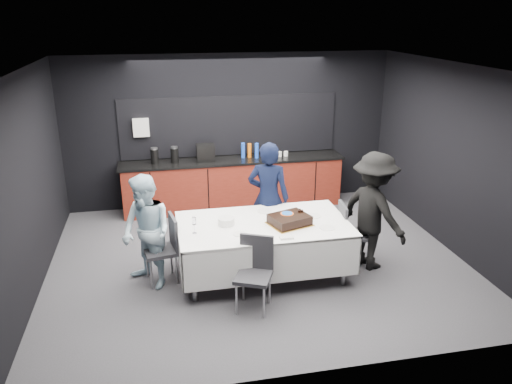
{
  "coord_description": "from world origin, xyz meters",
  "views": [
    {
      "loc": [
        -1.35,
        -6.48,
        3.51
      ],
      "look_at": [
        0.0,
        0.1,
        1.05
      ],
      "focal_mm": 35.0,
      "sensor_mm": 36.0,
      "label": 1
    }
  ],
  "objects_px": {
    "champagne_flute": "(194,222)",
    "person_left": "(147,232)",
    "party_table": "(263,232)",
    "person_center": "(268,198)",
    "chair_right": "(349,229)",
    "person_right": "(373,211)",
    "cake_assembly": "(290,220)",
    "plate_stack": "(226,221)",
    "chair_near": "(255,268)",
    "chair_left": "(166,244)"
  },
  "relations": [
    {
      "from": "champagne_flute",
      "to": "person_left",
      "type": "relative_size",
      "value": 0.15
    },
    {
      "from": "party_table",
      "to": "person_center",
      "type": "distance_m",
      "value": 0.8
    },
    {
      "from": "chair_right",
      "to": "person_left",
      "type": "distance_m",
      "value": 2.85
    },
    {
      "from": "person_left",
      "to": "person_right",
      "type": "height_order",
      "value": "person_right"
    },
    {
      "from": "cake_assembly",
      "to": "plate_stack",
      "type": "bearing_deg",
      "value": 169.23
    },
    {
      "from": "person_center",
      "to": "person_left",
      "type": "distance_m",
      "value": 1.93
    },
    {
      "from": "plate_stack",
      "to": "chair_right",
      "type": "xyz_separation_m",
      "value": [
        1.79,
        0.02,
        -0.3
      ]
    },
    {
      "from": "cake_assembly",
      "to": "party_table",
      "type": "bearing_deg",
      "value": 161.4
    },
    {
      "from": "person_center",
      "to": "person_left",
      "type": "relative_size",
      "value": 1.11
    },
    {
      "from": "chair_near",
      "to": "person_left",
      "type": "xyz_separation_m",
      "value": [
        -1.28,
        0.79,
        0.24
      ]
    },
    {
      "from": "plate_stack",
      "to": "person_right",
      "type": "xyz_separation_m",
      "value": [
        2.07,
        -0.11,
        0.02
      ]
    },
    {
      "from": "champagne_flute",
      "to": "chair_right",
      "type": "xyz_separation_m",
      "value": [
        2.23,
        0.21,
        -0.4
      ]
    },
    {
      "from": "chair_right",
      "to": "person_left",
      "type": "bearing_deg",
      "value": -179.06
    },
    {
      "from": "plate_stack",
      "to": "person_left",
      "type": "height_order",
      "value": "person_left"
    },
    {
      "from": "champagne_flute",
      "to": "person_right",
      "type": "relative_size",
      "value": 0.13
    },
    {
      "from": "chair_left",
      "to": "person_center",
      "type": "bearing_deg",
      "value": 21.69
    },
    {
      "from": "party_table",
      "to": "chair_near",
      "type": "height_order",
      "value": "chair_near"
    },
    {
      "from": "chair_left",
      "to": "chair_near",
      "type": "height_order",
      "value": "same"
    },
    {
      "from": "chair_left",
      "to": "chair_near",
      "type": "distance_m",
      "value": 1.36
    },
    {
      "from": "chair_left",
      "to": "person_center",
      "type": "distance_m",
      "value": 1.71
    },
    {
      "from": "champagne_flute",
      "to": "person_center",
      "type": "distance_m",
      "value": 1.47
    },
    {
      "from": "cake_assembly",
      "to": "person_right",
      "type": "relative_size",
      "value": 0.38
    },
    {
      "from": "plate_stack",
      "to": "champagne_flute",
      "type": "distance_m",
      "value": 0.49
    },
    {
      "from": "plate_stack",
      "to": "chair_near",
      "type": "distance_m",
      "value": 0.89
    },
    {
      "from": "party_table",
      "to": "person_left",
      "type": "relative_size",
      "value": 1.5
    },
    {
      "from": "cake_assembly",
      "to": "person_center",
      "type": "bearing_deg",
      "value": 96.79
    },
    {
      "from": "chair_left",
      "to": "cake_assembly",
      "type": "bearing_deg",
      "value": -7.66
    },
    {
      "from": "champagne_flute",
      "to": "plate_stack",
      "type": "bearing_deg",
      "value": 22.96
    },
    {
      "from": "plate_stack",
      "to": "champagne_flute",
      "type": "xyz_separation_m",
      "value": [
        -0.44,
        -0.19,
        0.11
      ]
    },
    {
      "from": "chair_right",
      "to": "person_left",
      "type": "xyz_separation_m",
      "value": [
        -2.84,
        -0.05,
        0.24
      ]
    },
    {
      "from": "champagne_flute",
      "to": "chair_near",
      "type": "bearing_deg",
      "value": -42.78
    },
    {
      "from": "plate_stack",
      "to": "chair_near",
      "type": "bearing_deg",
      "value": -74.32
    },
    {
      "from": "party_table",
      "to": "champagne_flute",
      "type": "height_order",
      "value": "champagne_flute"
    },
    {
      "from": "champagne_flute",
      "to": "chair_left",
      "type": "xyz_separation_m",
      "value": [
        -0.37,
        0.25,
        -0.4
      ]
    },
    {
      "from": "chair_left",
      "to": "person_left",
      "type": "height_order",
      "value": "person_left"
    },
    {
      "from": "plate_stack",
      "to": "chair_left",
      "type": "distance_m",
      "value": 0.87
    },
    {
      "from": "person_center",
      "to": "person_right",
      "type": "xyz_separation_m",
      "value": [
        1.33,
        -0.79,
        -0.01
      ]
    },
    {
      "from": "person_center",
      "to": "chair_right",
      "type": "bearing_deg",
      "value": 170.35
    },
    {
      "from": "champagne_flute",
      "to": "person_left",
      "type": "height_order",
      "value": "person_left"
    },
    {
      "from": "chair_right",
      "to": "cake_assembly",
      "type": "bearing_deg",
      "value": -168.98
    },
    {
      "from": "party_table",
      "to": "person_right",
      "type": "relative_size",
      "value": 1.36
    },
    {
      "from": "plate_stack",
      "to": "person_center",
      "type": "relative_size",
      "value": 0.13
    },
    {
      "from": "cake_assembly",
      "to": "person_left",
      "type": "relative_size",
      "value": 0.42
    },
    {
      "from": "chair_near",
      "to": "person_center",
      "type": "bearing_deg",
      "value": 71.07
    },
    {
      "from": "cake_assembly",
      "to": "chair_near",
      "type": "height_order",
      "value": "cake_assembly"
    },
    {
      "from": "chair_near",
      "to": "person_left",
      "type": "bearing_deg",
      "value": 148.46
    },
    {
      "from": "chair_left",
      "to": "person_right",
      "type": "height_order",
      "value": "person_right"
    },
    {
      "from": "party_table",
      "to": "chair_left",
      "type": "relative_size",
      "value": 2.51
    },
    {
      "from": "chair_right",
      "to": "chair_left",
      "type": "bearing_deg",
      "value": 179.16
    },
    {
      "from": "party_table",
      "to": "plate_stack",
      "type": "relative_size",
      "value": 10.39
    }
  ]
}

